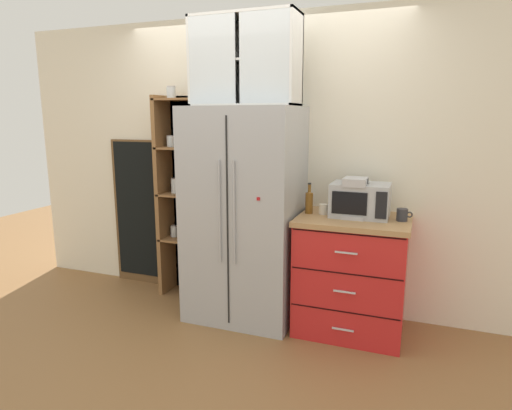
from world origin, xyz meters
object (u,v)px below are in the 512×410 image
mug_charcoal (402,215)px  bottle_amber (309,200)px  coffee_maker (355,197)px  chalkboard_menu (141,212)px  microwave (360,200)px  bottle_cobalt (355,203)px  mug_cream (324,209)px  refrigerator (245,215)px

mug_charcoal → bottle_amber: bearing=179.2°
coffee_maker → chalkboard_menu: 2.22m
microwave → coffee_maker: 0.06m
chalkboard_menu → bottle_cobalt: bearing=-7.0°
mug_charcoal → chalkboard_menu: size_ratio=0.08×
mug_cream → bottle_amber: (-0.12, -0.01, 0.07)m
coffee_maker → bottle_cobalt: (0.00, 0.02, -0.05)m
mug_cream → bottle_amber: bearing=-176.3°
coffee_maker → bottle_cobalt: coffee_maker is taller
microwave → bottle_cobalt: 0.05m
coffee_maker → bottle_amber: (-0.36, 0.01, -0.05)m
coffee_maker → mug_cream: size_ratio=2.85×
mug_cream → bottle_cobalt: 0.25m
refrigerator → bottle_cobalt: refrigerator is taller
refrigerator → bottle_cobalt: (0.90, 0.06, 0.15)m
chalkboard_menu → mug_cream: bearing=-7.9°
coffee_maker → mug_cream: 0.27m
bottle_amber → bottle_cobalt: size_ratio=1.02×
microwave → refrigerator: bearing=-175.1°
coffee_maker → mug_cream: (-0.24, 0.02, -0.11)m
bottle_amber → bottle_cobalt: bearing=1.6°
refrigerator → bottle_amber: refrigerator is taller
mug_cream → microwave: bearing=4.5°
bottle_amber → refrigerator: bearing=-174.5°
coffee_maker → bottle_amber: coffee_maker is taller
bottle_amber → mug_cream: bearing=3.7°
microwave → mug_charcoal: bearing=-7.2°
microwave → bottle_amber: 0.40m
microwave → chalkboard_menu: chalkboard_menu is taller
bottle_cobalt → chalkboard_menu: bearing=173.0°
refrigerator → chalkboard_menu: refrigerator is taller
refrigerator → microwave: bearing=4.9°
bottle_amber → chalkboard_menu: (-1.81, 0.28, -0.30)m
coffee_maker → mug_charcoal: coffee_maker is taller
mug_cream → refrigerator: bearing=-174.9°
refrigerator → chalkboard_menu: bearing=165.6°
bottle_amber → chalkboard_menu: size_ratio=0.17×
coffee_maker → mug_charcoal: size_ratio=2.68×
mug_charcoal → bottle_amber: size_ratio=0.47×
refrigerator → microwave: (0.93, 0.08, 0.17)m
mug_charcoal → bottle_cobalt: 0.36m
mug_cream → bottle_amber: size_ratio=0.44×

